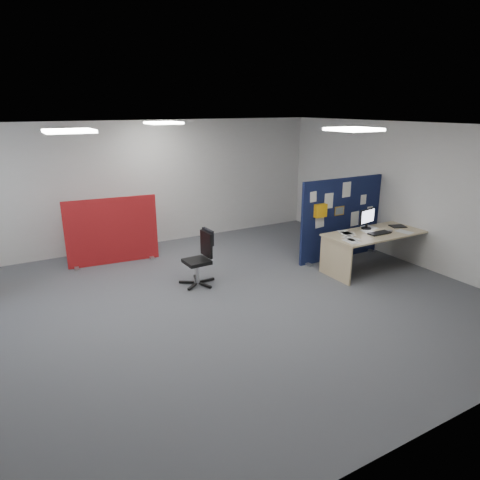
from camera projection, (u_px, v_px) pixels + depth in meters
name	position (u px, v px, depth m)	size (l,w,h in m)	color
floor	(197.00, 308.00, 6.61)	(9.00, 9.00, 0.00)	#4F5156
ceiling	(191.00, 128.00, 5.79)	(9.00, 7.00, 0.02)	white
wall_back	(128.00, 186.00, 9.10)	(9.00, 0.02, 2.70)	silver
wall_front	(378.00, 328.00, 3.29)	(9.00, 0.02, 2.70)	silver
wall_right	(407.00, 194.00, 8.31)	(0.02, 7.00, 2.70)	silver
ceiling_lights	(194.00, 127.00, 6.51)	(4.10, 4.10, 0.04)	white
navy_divider	(341.00, 219.00, 8.55)	(1.98, 0.30, 1.64)	#0F0F37
main_desk	(373.00, 240.00, 8.04)	(1.95, 0.87, 0.73)	#D0B585
monitor_main	(367.00, 218.00, 8.12)	(0.44, 0.19, 0.39)	black
keyboard	(379.00, 233.00, 7.87)	(0.45, 0.18, 0.03)	black
mouse	(389.00, 231.00, 7.99)	(0.10, 0.06, 0.03)	#A1A2A6
paper_tray	(398.00, 226.00, 8.33)	(0.28, 0.22, 0.01)	black
red_divider	(112.00, 232.00, 8.30)	(1.74, 0.30, 1.31)	maroon
office_chair	(202.00, 254.00, 7.36)	(0.61, 0.63, 0.95)	black
desk_papers	(363.00, 234.00, 7.87)	(1.52, 0.87, 0.00)	white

